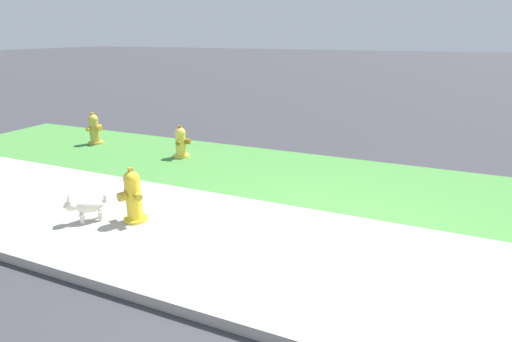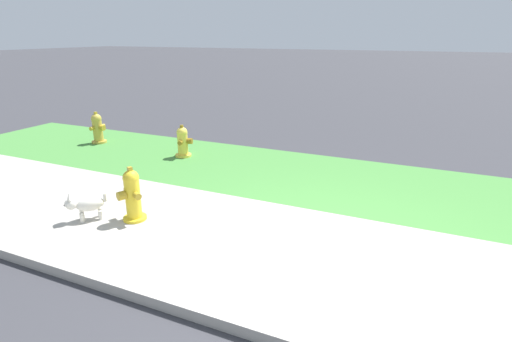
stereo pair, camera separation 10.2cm
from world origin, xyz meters
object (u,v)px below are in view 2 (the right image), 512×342
fire_hydrant_near_corner (98,128)px  fire_hydrant_by_grass_verge (183,142)px  fire_hydrant_mid_block (132,195)px  small_white_dog (86,204)px

fire_hydrant_near_corner → fire_hydrant_by_grass_verge: bearing=90.9°
fire_hydrant_near_corner → fire_hydrant_by_grass_verge: fire_hydrant_near_corner is taller
fire_hydrant_mid_block → small_white_dog: fire_hydrant_mid_block is taller
fire_hydrant_near_corner → small_white_dog: 4.31m
fire_hydrant_mid_block → small_white_dog: size_ratio=1.71×
fire_hydrant_near_corner → fire_hydrant_mid_block: fire_hydrant_mid_block is taller
fire_hydrant_by_grass_verge → small_white_dog: 3.10m
fire_hydrant_mid_block → small_white_dog: (-0.58, -0.27, -0.13)m
fire_hydrant_near_corner → fire_hydrant_by_grass_verge: (2.41, -0.12, -0.03)m
fire_hydrant_near_corner → fire_hydrant_by_grass_verge: size_ratio=1.09×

